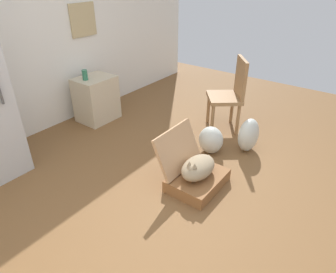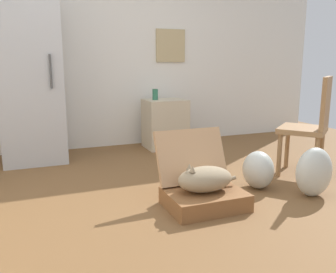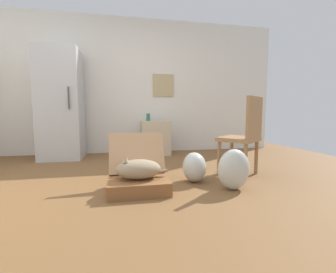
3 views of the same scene
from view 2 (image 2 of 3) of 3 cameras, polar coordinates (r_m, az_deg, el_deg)
name	(u,v)px [view 2 (image 2 of 3)]	position (r m, az deg, el deg)	size (l,w,h in m)	color
ground_plane	(172,204)	(2.87, 0.60, -10.83)	(7.68, 7.68, 0.00)	brown
wall_back	(106,47)	(4.82, -9.95, 13.91)	(6.40, 0.15, 2.60)	silver
suitcase_base	(205,199)	(2.80, 5.90, -9.96)	(0.59, 0.45, 0.13)	brown
suitcase_lid	(191,156)	(2.93, 3.75, -3.17)	(0.59, 0.45, 0.04)	tan
cat	(204,179)	(2.75, 5.87, -6.77)	(0.52, 0.28, 0.22)	#998466
plastic_bag_white	(258,170)	(3.27, 14.26, -5.20)	(0.27, 0.30, 0.34)	silver
plastic_bag_clear	(314,172)	(3.21, 22.36, -5.30)	(0.33, 0.22, 0.42)	silver
refrigerator	(30,79)	(4.25, -21.26, 8.53)	(0.67, 0.68, 1.85)	#B7BABC
side_table	(165,124)	(4.68, -0.47, 2.08)	(0.53, 0.43, 0.63)	beige
vase_tall	(155,94)	(4.60, -2.07, 6.75)	(0.07, 0.07, 0.14)	#2D7051
chair	(311,123)	(3.72, 21.98, 1.99)	(0.62, 0.61, 0.98)	olive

